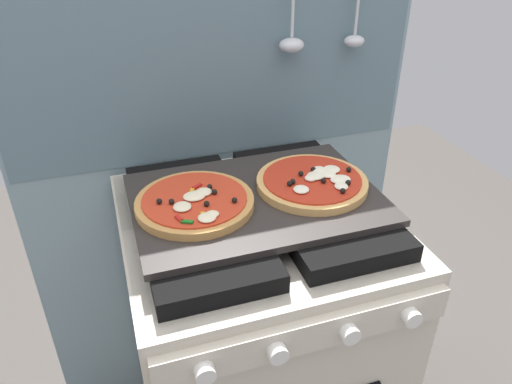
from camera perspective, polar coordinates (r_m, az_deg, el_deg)
name	(u,v)px	position (r m, az deg, el deg)	size (l,w,h in m)	color
kitchen_backsplash	(220,177)	(1.42, -4.20, 1.78)	(1.10, 0.09, 1.55)	#7A939E
stove	(256,343)	(1.38, 0.02, -17.19)	(0.60, 0.64, 0.90)	beige
baking_tray	(256,199)	(1.08, 0.00, -0.81)	(0.54, 0.38, 0.02)	#2D2826
pizza_left	(195,203)	(1.04, -7.06, -1.29)	(0.25, 0.25, 0.03)	#C18947
pizza_right	(314,183)	(1.11, 6.72, 1.08)	(0.25, 0.25, 0.03)	tan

